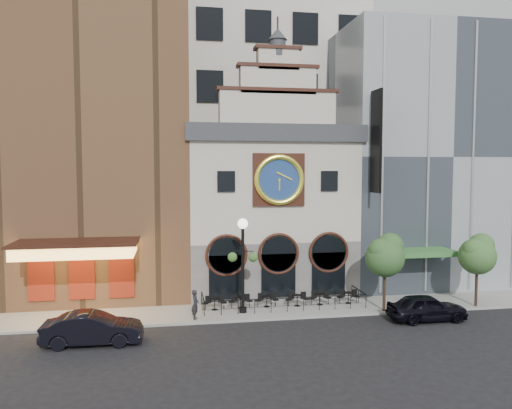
{
  "coord_description": "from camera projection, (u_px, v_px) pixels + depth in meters",
  "views": [
    {
      "loc": [
        -7.31,
        -29.31,
        9.28
      ],
      "look_at": [
        -1.21,
        6.0,
        6.72
      ],
      "focal_mm": 35.0,
      "sensor_mm": 36.0,
      "label": 1
    }
  ],
  "objects": [
    {
      "name": "ground",
      "position": [
        292.0,
        320.0,
        30.71
      ],
      "size": [
        120.0,
        120.0,
        0.0
      ],
      "primitive_type": "plane",
      "color": "black",
      "rests_on": "ground"
    },
    {
      "name": "sidewalk",
      "position": [
        283.0,
        307.0,
        33.17
      ],
      "size": [
        44.0,
        5.0,
        0.15
      ],
      "primitive_type": "cube",
      "color": "gray",
      "rests_on": "ground"
    },
    {
      "name": "clock_building",
      "position": [
        268.0,
        203.0,
        37.93
      ],
      "size": [
        12.6,
        8.78,
        18.65
      ],
      "color": "#605E5B",
      "rests_on": "ground"
    },
    {
      "name": "theater_building",
      "position": [
        92.0,
        125.0,
        37.4
      ],
      "size": [
        14.0,
        15.6,
        25.0
      ],
      "color": "brown",
      "rests_on": "ground"
    },
    {
      "name": "retail_building",
      "position": [
        414.0,
        159.0,
        42.02
      ],
      "size": [
        14.0,
        14.4,
        20.0
      ],
      "color": "gray",
      "rests_on": "ground"
    },
    {
      "name": "office_tower",
      "position": [
        244.0,
        60.0,
        48.95
      ],
      "size": [
        20.0,
        16.0,
        40.0
      ],
      "primitive_type": "cube",
      "color": "beige",
      "rests_on": "ground"
    },
    {
      "name": "cafe_railing",
      "position": [
        283.0,
        300.0,
        33.13
      ],
      "size": [
        10.6,
        2.6,
        0.9
      ],
      "primitive_type": null,
      "color": "black",
      "rests_on": "sidewalk"
    },
    {
      "name": "bistro_0",
      "position": [
        215.0,
        303.0,
        32.31
      ],
      "size": [
        1.58,
        0.68,
        0.9
      ],
      "color": "black",
      "rests_on": "sidewalk"
    },
    {
      "name": "bistro_1",
      "position": [
        241.0,
        301.0,
        32.7
      ],
      "size": [
        1.58,
        0.68,
        0.9
      ],
      "color": "black",
      "rests_on": "sidewalk"
    },
    {
      "name": "bistro_2",
      "position": [
        267.0,
        300.0,
        33.01
      ],
      "size": [
        1.58,
        0.68,
        0.9
      ],
      "color": "black",
      "rests_on": "sidewalk"
    },
    {
      "name": "bistro_3",
      "position": [
        297.0,
        299.0,
        33.22
      ],
      "size": [
        1.58,
        0.68,
        0.9
      ],
      "color": "black",
      "rests_on": "sidewalk"
    },
    {
      "name": "bistro_4",
      "position": [
        320.0,
        298.0,
        33.51
      ],
      "size": [
        1.58,
        0.68,
        0.9
      ],
      "color": "black",
      "rests_on": "sidewalk"
    },
    {
      "name": "bistro_5",
      "position": [
        348.0,
        297.0,
        33.87
      ],
      "size": [
        1.58,
        0.68,
        0.9
      ],
      "color": "black",
      "rests_on": "sidewalk"
    },
    {
      "name": "car_right",
      "position": [
        427.0,
        307.0,
        30.49
      ],
      "size": [
        4.82,
        1.97,
        1.64
      ],
      "primitive_type": "imported",
      "rotation": [
        0.0,
        0.0,
        1.56
      ],
      "color": "black",
      "rests_on": "ground"
    },
    {
      "name": "car_left",
      "position": [
        93.0,
        329.0,
        26.35
      ],
      "size": [
        5.22,
        1.95,
        1.7
      ],
      "primitive_type": "imported",
      "rotation": [
        0.0,
        0.0,
        1.54
      ],
      "color": "black",
      "rests_on": "ground"
    },
    {
      "name": "pedestrian",
      "position": [
        195.0,
        305.0,
        30.28
      ],
      "size": [
        0.55,
        0.73,
        1.81
      ],
      "primitive_type": "imported",
      "rotation": [
        0.0,
        0.0,
        1.38
      ],
      "color": "black",
      "rests_on": "sidewalk"
    },
    {
      "name": "lamppost",
      "position": [
        243.0,
        255.0,
        31.51
      ],
      "size": [
        1.89,
        0.9,
        6.02
      ],
      "rotation": [
        0.0,
        0.0,
        -0.22
      ],
      "color": "black",
      "rests_on": "sidewalk"
    },
    {
      "name": "tree_left",
      "position": [
        385.0,
        254.0,
        31.93
      ],
      "size": [
        2.6,
        2.5,
        5.01
      ],
      "color": "#382619",
      "rests_on": "sidewalk"
    },
    {
      "name": "tree_right",
      "position": [
        478.0,
        253.0,
        33.04
      ],
      "size": [
        2.52,
        2.42,
        4.85
      ],
      "color": "#382619",
      "rests_on": "sidewalk"
    }
  ]
}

